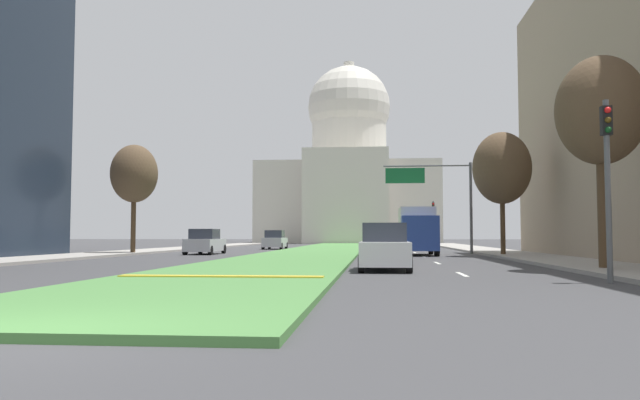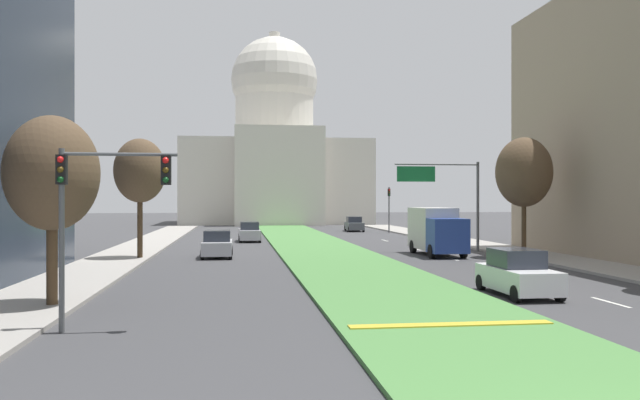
% 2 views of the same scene
% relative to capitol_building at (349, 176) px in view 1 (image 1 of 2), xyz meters
% --- Properties ---
extents(ground_plane, '(260.00, 260.00, 0.00)m').
position_rel_capitol_building_xyz_m(ground_plane, '(0.00, -47.54, -11.33)').
color(ground_plane, '#3D3D3F').
extents(grass_median, '(6.65, 86.87, 0.14)m').
position_rel_capitol_building_xyz_m(grass_median, '(0.00, -52.37, -11.26)').
color(grass_median, '#4C8442').
rests_on(grass_median, ground_plane).
extents(median_curb_nose, '(5.98, 0.50, 0.04)m').
position_rel_capitol_building_xyz_m(median_curb_nose, '(0.00, -85.69, -11.17)').
color(median_curb_nose, gold).
rests_on(median_curb_nose, grass_median).
extents(lane_dashes_right, '(0.16, 38.00, 0.01)m').
position_rel_capitol_building_xyz_m(lane_dashes_right, '(7.43, -64.36, -11.33)').
color(lane_dashes_right, silver).
rests_on(lane_dashes_right, ground_plane).
extents(sidewalk_left, '(4.00, 86.87, 0.15)m').
position_rel_capitol_building_xyz_m(sidewalk_left, '(-13.53, -57.19, -11.26)').
color(sidewalk_left, '#9E9991').
rests_on(sidewalk_left, ground_plane).
extents(sidewalk_right, '(4.00, 86.87, 0.15)m').
position_rel_capitol_building_xyz_m(sidewalk_right, '(13.53, -57.19, -11.26)').
color(sidewalk_right, '#9E9991').
rests_on(sidewalk_right, ground_plane).
extents(capitol_building, '(29.34, 24.54, 31.16)m').
position_rel_capitol_building_xyz_m(capitol_building, '(0.00, 0.00, 0.00)').
color(capitol_building, beige).
rests_on(capitol_building, ground_plane).
extents(traffic_light_near_right, '(0.28, 0.35, 5.20)m').
position_rel_capitol_building_xyz_m(traffic_light_near_right, '(11.03, -85.26, -8.02)').
color(traffic_light_near_right, '#515456').
rests_on(traffic_light_near_right, ground_plane).
extents(traffic_light_far_right, '(0.28, 0.35, 5.20)m').
position_rel_capitol_building_xyz_m(traffic_light_far_right, '(11.03, -32.88, -8.02)').
color(traffic_light_far_right, '#515456').
rests_on(traffic_light_far_right, ground_plane).
extents(overhead_guide_sign, '(6.27, 0.20, 6.50)m').
position_rel_capitol_building_xyz_m(overhead_guide_sign, '(8.85, -59.16, -6.66)').
color(overhead_guide_sign, '#515456').
rests_on(overhead_guide_sign, ground_plane).
extents(street_tree_right_near, '(3.28, 3.28, 8.06)m').
position_rel_capitol_building_xyz_m(street_tree_right_near, '(12.88, -79.68, -5.39)').
color(street_tree_right_near, '#4C3823').
rests_on(street_tree_right_near, ground_plane).
extents(street_tree_left_mid, '(3.21, 3.21, 7.58)m').
position_rel_capitol_building_xyz_m(street_tree_left_mid, '(-12.13, -62.54, -5.80)').
color(street_tree_left_mid, '#4C3823').
rests_on(street_tree_left_mid, ground_plane).
extents(street_tree_right_mid, '(3.62, 3.62, 7.82)m').
position_rel_capitol_building_xyz_m(street_tree_right_mid, '(12.40, -64.11, -5.80)').
color(street_tree_right_mid, '#4C3823').
rests_on(street_tree_right_mid, ground_plane).
extents(sedan_lead_stopped, '(1.91, 4.25, 1.81)m').
position_rel_capitol_building_xyz_m(sedan_lead_stopped, '(4.80, -79.63, -10.49)').
color(sedan_lead_stopped, silver).
rests_on(sedan_lead_stopped, ground_plane).
extents(sedan_midblock, '(1.97, 4.44, 1.76)m').
position_rel_capitol_building_xyz_m(sedan_midblock, '(-7.39, -61.43, -10.51)').
color(sedan_midblock, '#BCBCC1').
rests_on(sedan_midblock, ground_plane).
extents(sedan_distant, '(1.96, 4.61, 1.78)m').
position_rel_capitol_building_xyz_m(sedan_distant, '(-5.01, -46.07, -10.50)').
color(sedan_distant, '#BCBCC1').
rests_on(sedan_distant, ground_plane).
extents(sedan_far_horizon, '(2.12, 4.71, 1.76)m').
position_rel_capitol_building_xyz_m(sedan_far_horizon, '(7.73, -28.93, -10.51)').
color(sedan_far_horizon, '#4C5156').
rests_on(sedan_far_horizon, ground_plane).
extents(box_truck_delivery, '(2.40, 6.40, 3.20)m').
position_rel_capitol_building_xyz_m(box_truck_delivery, '(7.27, -61.73, -9.66)').
color(box_truck_delivery, navy).
rests_on(box_truck_delivery, ground_plane).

